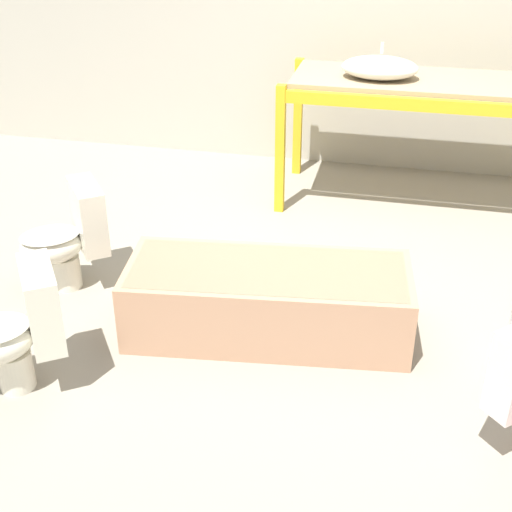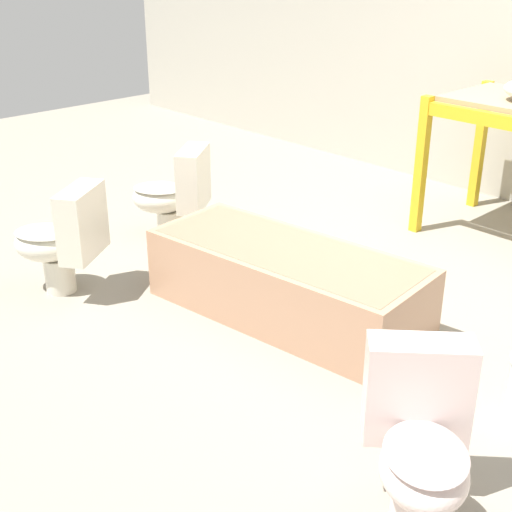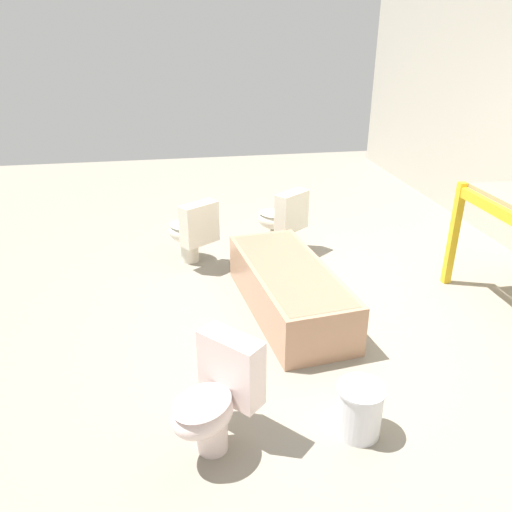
{
  "view_description": "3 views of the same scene",
  "coord_description": "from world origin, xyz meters",
  "px_view_note": "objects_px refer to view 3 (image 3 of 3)",
  "views": [
    {
      "loc": [
        0.55,
        -4.0,
        2.47
      ],
      "look_at": [
        -0.16,
        -0.83,
        0.66
      ],
      "focal_mm": 50.0,
      "sensor_mm": 36.0,
      "label": 1
    },
    {
      "loc": [
        2.41,
        -3.22,
        2.05
      ],
      "look_at": [
        -0.05,
        -0.9,
        0.52
      ],
      "focal_mm": 50.0,
      "sensor_mm": 36.0,
      "label": 2
    },
    {
      "loc": [
        3.58,
        -1.51,
        2.3
      ],
      "look_at": [
        -0.1,
        -0.86,
        0.58
      ],
      "focal_mm": 35.0,
      "sensor_mm": 36.0,
      "label": 3
    }
  ],
  "objects_px": {
    "bucket_white": "(359,409)",
    "toilet_near": "(216,396)",
    "bathtub_main": "(289,286)",
    "toilet_far": "(191,231)",
    "toilet_extra": "(281,218)"
  },
  "relations": [
    {
      "from": "bucket_white",
      "to": "toilet_near",
      "type": "bearing_deg",
      "value": -93.64
    },
    {
      "from": "toilet_near",
      "to": "toilet_far",
      "type": "relative_size",
      "value": 1.0
    },
    {
      "from": "bathtub_main",
      "to": "toilet_near",
      "type": "height_order",
      "value": "toilet_near"
    },
    {
      "from": "toilet_near",
      "to": "bucket_white",
      "type": "height_order",
      "value": "toilet_near"
    },
    {
      "from": "bathtub_main",
      "to": "bucket_white",
      "type": "relative_size",
      "value": 5.0
    },
    {
      "from": "toilet_extra",
      "to": "bucket_white",
      "type": "height_order",
      "value": "toilet_extra"
    },
    {
      "from": "toilet_near",
      "to": "bathtub_main",
      "type": "bearing_deg",
      "value": 108.84
    },
    {
      "from": "toilet_near",
      "to": "toilet_extra",
      "type": "distance_m",
      "value": 2.99
    },
    {
      "from": "bucket_white",
      "to": "toilet_extra",
      "type": "bearing_deg",
      "value": 176.97
    },
    {
      "from": "toilet_far",
      "to": "toilet_extra",
      "type": "relative_size",
      "value": 1.0
    },
    {
      "from": "bathtub_main",
      "to": "toilet_far",
      "type": "bearing_deg",
      "value": -152.92
    },
    {
      "from": "bathtub_main",
      "to": "bucket_white",
      "type": "height_order",
      "value": "bathtub_main"
    },
    {
      "from": "bathtub_main",
      "to": "toilet_near",
      "type": "distance_m",
      "value": 1.65
    },
    {
      "from": "bathtub_main",
      "to": "toilet_far",
      "type": "relative_size",
      "value": 2.47
    },
    {
      "from": "toilet_far",
      "to": "toilet_extra",
      "type": "xyz_separation_m",
      "value": [
        -0.2,
        1.01,
        0.0
      ]
    }
  ]
}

